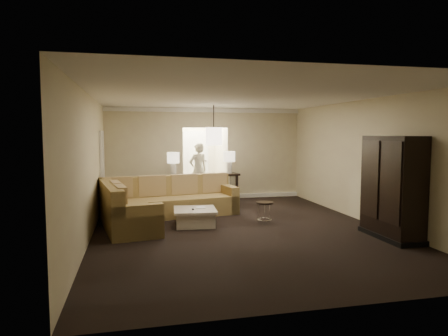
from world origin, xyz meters
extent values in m
plane|color=black|center=(0.00, 0.00, 0.00)|extent=(8.00, 8.00, 0.00)
cube|color=beige|center=(0.00, 4.00, 1.40)|extent=(6.00, 0.04, 2.80)
cube|color=beige|center=(0.00, -4.00, 1.40)|extent=(6.00, 0.04, 2.80)
cube|color=beige|center=(-3.00, 0.00, 1.40)|extent=(0.04, 8.00, 2.80)
cube|color=beige|center=(3.00, 0.00, 1.40)|extent=(0.04, 8.00, 2.80)
cube|color=white|center=(0.00, 0.00, 2.80)|extent=(6.00, 8.00, 0.02)
cube|color=white|center=(0.00, 3.95, 2.73)|extent=(6.00, 0.10, 0.12)
cube|color=white|center=(0.00, 3.95, 0.06)|extent=(6.00, 0.10, 0.12)
cube|color=white|center=(-2.97, 2.80, 1.05)|extent=(0.05, 0.90, 2.10)
cube|color=silver|center=(0.00, 5.00, 0.00)|extent=(1.40, 2.00, 0.01)
cube|color=beige|center=(-0.70, 5.00, 1.40)|extent=(0.04, 2.00, 2.80)
cube|color=beige|center=(0.70, 5.00, 1.40)|extent=(0.04, 2.00, 2.80)
cube|color=beige|center=(0.00, 6.00, 1.40)|extent=(1.40, 0.04, 2.80)
cube|color=white|center=(0.00, 5.97, 1.05)|extent=(0.90, 0.05, 2.10)
cube|color=brown|center=(-1.30, 1.65, 0.23)|extent=(3.42, 1.53, 0.46)
cube|color=brown|center=(-2.22, 0.21, 0.23)|extent=(1.23, 1.68, 0.46)
cube|color=brown|center=(-1.36, 2.00, 0.71)|extent=(3.29, 0.82, 0.51)
cube|color=brown|center=(-2.67, 0.68, 0.71)|extent=(0.71, 2.64, 0.51)
cube|color=brown|center=(0.22, 1.91, 0.34)|extent=(0.38, 1.01, 0.68)
cube|color=brown|center=(-2.11, -0.44, 0.34)|extent=(1.01, 0.38, 0.68)
cube|color=#A08155|center=(-2.54, 1.74, 0.74)|extent=(0.70, 0.29, 0.51)
cube|color=#A08155|center=(-1.73, 1.88, 0.74)|extent=(0.70, 0.29, 0.51)
cube|color=#A08155|center=(-0.92, 2.02, 0.74)|extent=(0.70, 0.29, 0.51)
cube|color=#A08155|center=(-0.11, 2.16, 0.74)|extent=(0.70, 0.29, 0.51)
cube|color=#A08155|center=(-2.56, 0.82, 0.74)|extent=(0.28, 0.68, 0.51)
cube|color=#A08155|center=(-2.43, 0.06, 0.74)|extent=(0.28, 0.68, 0.51)
cube|color=silver|center=(-0.86, 0.53, 0.16)|extent=(0.89, 0.89, 0.31)
cube|color=silver|center=(-0.86, 0.53, 0.34)|extent=(0.99, 0.99, 0.05)
cube|color=black|center=(-0.91, 0.49, 0.38)|extent=(0.06, 0.15, 0.02)
cube|color=beige|center=(-0.71, 0.65, 0.37)|extent=(0.23, 0.29, 0.01)
cube|color=black|center=(-0.24, 3.20, 0.82)|extent=(2.25, 0.85, 0.06)
cube|color=black|center=(-1.23, 3.04, 0.40)|extent=(0.15, 0.46, 0.80)
cube|color=black|center=(0.74, 3.36, 0.40)|extent=(0.15, 0.46, 0.80)
cube|color=black|center=(-0.24, 3.20, 0.12)|extent=(2.15, 0.78, 0.04)
cube|color=black|center=(2.70, -1.38, 0.99)|extent=(0.55, 1.32, 1.98)
cube|color=black|center=(2.42, -1.71, 1.13)|extent=(0.03, 0.59, 1.51)
cube|color=black|center=(2.42, -1.05, 1.13)|extent=(0.03, 0.59, 1.51)
cube|color=black|center=(2.70, -1.38, 0.05)|extent=(0.59, 1.38, 0.09)
cylinder|color=black|center=(0.70, 0.36, 0.47)|extent=(0.39, 0.39, 0.04)
torus|color=silver|center=(0.70, 0.36, 0.09)|extent=(0.32, 0.32, 0.02)
cylinder|color=silver|center=(0.84, 0.40, 0.23)|extent=(0.02, 0.02, 0.46)
cylinder|color=silver|center=(0.59, 0.47, 0.23)|extent=(0.02, 0.02, 0.46)
cylinder|color=silver|center=(0.66, 0.21, 0.23)|extent=(0.02, 0.02, 0.46)
cylinder|color=white|center=(-1.08, 3.06, 1.03)|extent=(0.16, 0.16, 0.35)
cylinder|color=beige|center=(-1.08, 3.06, 1.35)|extent=(0.34, 0.34, 0.30)
cylinder|color=white|center=(0.60, 3.34, 1.03)|extent=(0.16, 0.16, 0.35)
cylinder|color=beige|center=(0.60, 3.34, 1.35)|extent=(0.34, 0.34, 0.30)
cylinder|color=black|center=(0.00, 2.70, 2.50)|extent=(0.02, 0.02, 0.60)
cube|color=beige|center=(0.00, 2.70, 1.95)|extent=(0.38, 0.38, 0.48)
imported|color=beige|center=(-0.18, 4.30, 0.96)|extent=(0.81, 0.68, 1.92)
camera|label=1|loc=(-2.16, -8.10, 2.03)|focal=32.00mm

